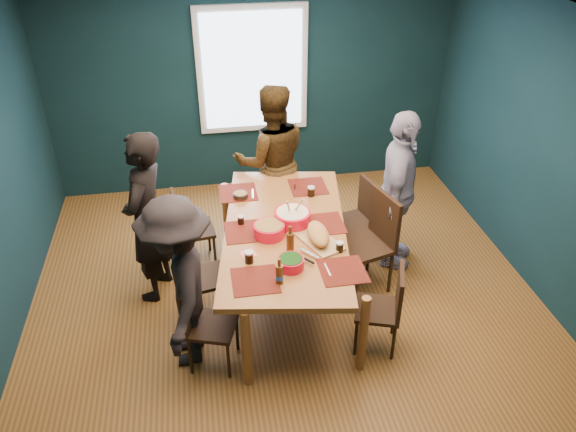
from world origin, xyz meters
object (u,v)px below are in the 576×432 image
object	(u,v)px
chair_right_far	(361,214)
person_near_left	(179,284)
person_right	(398,192)
person_far_left	(147,218)
dining_table	(285,235)
cutting_board	(318,235)
chair_right_mid	(374,235)
bowl_herbs	(291,263)
chair_right_near	(387,303)
bowl_salad	(269,230)
chair_left_mid	(196,272)
chair_left_near	(202,318)
person_back	(271,161)
chair_left_far	(186,224)
bowl_dumpling	(292,217)

from	to	relation	value
chair_right_far	person_near_left	distance (m)	2.26
person_right	person_far_left	bearing A→B (deg)	114.79
dining_table	cutting_board	world-z (taller)	cutting_board
chair_right_mid	bowl_herbs	world-z (taller)	chair_right_mid
chair_right_near	cutting_board	world-z (taller)	cutting_board
chair_right_far	bowl_herbs	distance (m)	1.59
bowl_salad	bowl_herbs	xyz separation A→B (m)	(0.11, -0.50, -0.01)
dining_table	chair_left_mid	bearing A→B (deg)	-164.05
dining_table	chair_left_near	bearing A→B (deg)	-130.21
chair_left_near	chair_right_mid	bearing A→B (deg)	42.39
person_back	bowl_salad	size ratio (longest dim) A/B	6.21
person_right	cutting_board	bearing A→B (deg)	147.72
person_far_left	bowl_herbs	size ratio (longest dim) A/B	7.71
person_far_left	person_back	size ratio (longest dim) A/B	0.99
chair_left_mid	person_far_left	bearing A→B (deg)	121.59
chair_right_mid	cutting_board	size ratio (longest dim) A/B	1.61
cutting_board	chair_left_far	bearing A→B (deg)	116.32
person_far_left	person_near_left	size ratio (longest dim) A/B	1.09
dining_table	chair_left_far	distance (m)	1.21
chair_right_near	person_back	xyz separation A→B (m)	(-0.70, 2.08, 0.39)
chair_right_near	person_far_left	world-z (taller)	person_far_left
person_back	person_near_left	bearing A→B (deg)	59.93
chair_right_far	bowl_salad	world-z (taller)	bowl_salad
chair_right_near	person_far_left	size ratio (longest dim) A/B	0.48
bowl_salad	bowl_dumpling	distance (m)	0.28
chair_right_near	bowl_salad	world-z (taller)	bowl_salad
chair_right_far	chair_left_mid	bearing A→B (deg)	-172.05
chair_left_near	chair_right_mid	distance (m)	1.89
chair_left_far	cutting_board	world-z (taller)	cutting_board
chair_right_near	person_near_left	size ratio (longest dim) A/B	0.53
chair_right_mid	bowl_salad	distance (m)	1.11
chair_left_mid	bowl_dumpling	world-z (taller)	bowl_dumpling
chair_right_far	cutting_board	size ratio (longest dim) A/B	1.38
dining_table	person_back	distance (m)	1.30
chair_left_far	bowl_salad	size ratio (longest dim) A/B	3.03
dining_table	bowl_dumpling	bearing A→B (deg)	40.70
person_right	cutting_board	xyz separation A→B (m)	(-0.98, -0.68, 0.04)
person_far_left	person_near_left	xyz separation A→B (m)	(0.28, -0.94, -0.07)
person_back	cutting_board	bearing A→B (deg)	95.56
chair_left_mid	chair_right_near	bearing A→B (deg)	-34.68
chair_left_near	person_right	world-z (taller)	person_right
chair_left_near	person_near_left	bearing A→B (deg)	166.20
chair_left_mid	bowl_herbs	bearing A→B (deg)	-43.61
chair_right_far	dining_table	bearing A→B (deg)	-160.50
person_far_left	person_right	size ratio (longest dim) A/B	1.01
chair_right_mid	chair_left_mid	bearing A→B (deg)	169.98
chair_left_far	person_back	distance (m)	1.19
person_back	dining_table	bearing A→B (deg)	85.78
person_far_left	cutting_board	world-z (taller)	person_far_left
bowl_salad	bowl_dumpling	bearing A→B (deg)	31.56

